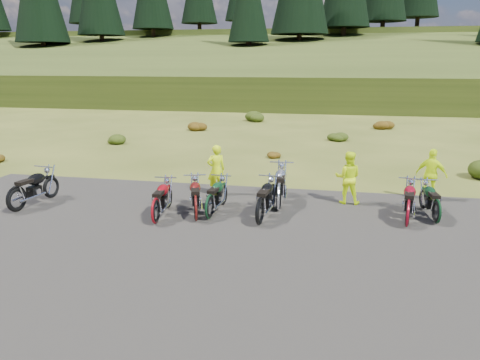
% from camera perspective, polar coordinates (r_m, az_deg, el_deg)
% --- Properties ---
extents(ground, '(300.00, 300.00, 0.00)m').
position_cam_1_polar(ground, '(12.62, 0.16, -5.69)').
color(ground, '#414A18').
rests_on(ground, ground).
extents(gravel_pad, '(20.00, 12.00, 0.04)m').
position_cam_1_polar(gravel_pad, '(10.80, -1.93, -9.27)').
color(gravel_pad, black).
rests_on(gravel_pad, ground).
extents(hill_slope, '(300.00, 45.97, 9.37)m').
position_cam_1_polar(hill_slope, '(61.82, 9.39, 10.21)').
color(hill_slope, '#303E14').
rests_on(hill_slope, ground).
extents(hill_plateau, '(300.00, 90.00, 9.17)m').
position_cam_1_polar(hill_plateau, '(121.72, 10.55, 12.14)').
color(hill_plateau, '#303E14').
rests_on(hill_plateau, ground).
extents(shrub_0, '(0.77, 0.77, 0.45)m').
position_cam_1_polar(shrub_0, '(23.07, -27.22, 2.54)').
color(shrub_0, '#602F0C').
rests_on(shrub_0, ground).
extents(shrub_1, '(1.03, 1.03, 0.61)m').
position_cam_1_polar(shrub_1, '(25.92, -14.92, 4.98)').
color(shrub_1, black).
rests_on(shrub_1, ground).
extents(shrub_2, '(1.30, 1.30, 0.77)m').
position_cam_1_polar(shrub_2, '(29.74, -5.36, 6.71)').
color(shrub_2, '#602F0C').
rests_on(shrub_2, ground).
extents(shrub_3, '(1.56, 1.56, 0.92)m').
position_cam_1_polar(shrub_3, '(34.21, 1.91, 7.90)').
color(shrub_3, black).
rests_on(shrub_3, ground).
extents(shrub_4, '(0.77, 0.77, 0.45)m').
position_cam_1_polar(shrub_4, '(21.40, 3.93, 3.31)').
color(shrub_4, '#602F0C').
rests_on(shrub_4, ground).
extents(shrub_5, '(1.03, 1.03, 0.61)m').
position_cam_1_polar(shrub_5, '(26.43, 11.74, 5.34)').
color(shrub_5, black).
rests_on(shrub_5, ground).
extents(shrub_6, '(1.30, 1.30, 0.77)m').
position_cam_1_polar(shrub_6, '(31.82, 17.01, 6.65)').
color(shrub_6, '#602F0C').
rests_on(shrub_6, ground).
extents(motorcycle_0, '(1.01, 2.25, 1.14)m').
position_cam_1_polar(motorcycle_0, '(15.21, -25.43, -3.60)').
color(motorcycle_0, black).
rests_on(motorcycle_0, ground).
extents(motorcycle_1, '(0.84, 2.05, 1.05)m').
position_cam_1_polar(motorcycle_1, '(13.00, -10.18, -5.31)').
color(motorcycle_1, maroon).
rests_on(motorcycle_1, ground).
extents(motorcycle_2, '(0.77, 1.99, 1.03)m').
position_cam_1_polar(motorcycle_2, '(13.19, -3.70, -4.82)').
color(motorcycle_2, '#0E3218').
rests_on(motorcycle_2, ground).
extents(motorcycle_3, '(0.92, 2.37, 1.22)m').
position_cam_1_polar(motorcycle_3, '(13.93, 4.73, -3.79)').
color(motorcycle_3, silver).
rests_on(motorcycle_3, ground).
extents(motorcycle_4, '(1.25, 2.13, 1.06)m').
position_cam_1_polar(motorcycle_4, '(13.06, -5.36, -5.05)').
color(motorcycle_4, '#51100D').
rests_on(motorcycle_4, ground).
extents(motorcycle_5, '(0.90, 2.19, 1.12)m').
position_cam_1_polar(motorcycle_5, '(12.70, 2.40, -5.57)').
color(motorcycle_5, black).
rests_on(motorcycle_5, ground).
extents(motorcycle_6, '(1.01, 2.16, 1.09)m').
position_cam_1_polar(motorcycle_6, '(13.33, 19.64, -5.46)').
color(motorcycle_6, maroon).
rests_on(motorcycle_6, ground).
extents(motorcycle_7, '(0.83, 1.95, 0.99)m').
position_cam_1_polar(motorcycle_7, '(13.87, 22.71, -4.98)').
color(motorcycle_7, black).
rests_on(motorcycle_7, ground).
extents(person_middle, '(0.72, 0.63, 1.66)m').
position_cam_1_polar(person_middle, '(15.30, -2.92, 1.13)').
color(person_middle, '#C7E40C').
rests_on(person_middle, ground).
extents(person_right_a, '(0.81, 0.65, 1.63)m').
position_cam_1_polar(person_right_a, '(14.72, 13.01, 0.18)').
color(person_right_a, '#C7E40C').
rests_on(person_right_a, ground).
extents(person_right_b, '(1.04, 0.80, 1.64)m').
position_cam_1_polar(person_right_b, '(15.84, 22.29, 0.49)').
color(person_right_b, '#C7E40C').
rests_on(person_right_b, ground).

